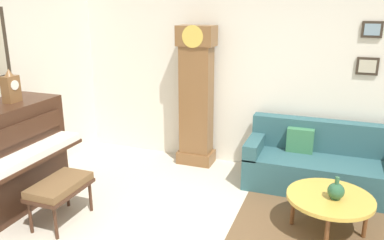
% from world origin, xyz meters
% --- Properties ---
extents(wall_back, '(5.30, 0.13, 2.80)m').
position_xyz_m(wall_back, '(0.01, 2.40, 1.40)').
color(wall_back, silver).
rests_on(wall_back, ground_plane).
extents(area_rug, '(2.10, 1.50, 0.01)m').
position_xyz_m(area_rug, '(1.35, 1.01, 0.00)').
color(area_rug, brown).
rests_on(area_rug, ground_plane).
extents(piano, '(0.87, 1.44, 1.23)m').
position_xyz_m(piano, '(-2.23, 0.09, 0.62)').
color(piano, '#3D2316').
rests_on(piano, ground_plane).
extents(piano_bench, '(0.42, 0.70, 0.48)m').
position_xyz_m(piano_bench, '(-1.47, 0.06, 0.41)').
color(piano_bench, '#3D2316').
rests_on(piano_bench, ground_plane).
extents(grandfather_clock, '(0.52, 0.34, 2.03)m').
position_xyz_m(grandfather_clock, '(-0.66, 2.13, 0.96)').
color(grandfather_clock, brown).
rests_on(grandfather_clock, ground_plane).
extents(couch, '(1.90, 0.80, 0.84)m').
position_xyz_m(couch, '(1.13, 1.92, 0.31)').
color(couch, '#2D565B').
rests_on(couch, ground_plane).
extents(coffee_table, '(0.88, 0.88, 0.40)m').
position_xyz_m(coffee_table, '(1.26, 0.88, 0.37)').
color(coffee_table, gold).
rests_on(coffee_table, ground_plane).
extents(mantel_clock, '(0.13, 0.18, 0.38)m').
position_xyz_m(mantel_clock, '(-2.23, 0.32, 1.40)').
color(mantel_clock, brown).
rests_on(mantel_clock, piano).
extents(green_jug, '(0.17, 0.17, 0.24)m').
position_xyz_m(green_jug, '(1.31, 0.84, 0.49)').
color(green_jug, '#234C33').
rests_on(green_jug, coffee_table).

